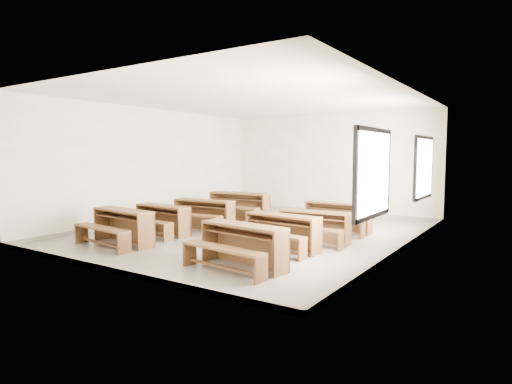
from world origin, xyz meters
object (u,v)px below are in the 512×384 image
Objects in this scene: desk_set_7 at (337,215)px; desk_set_6 at (313,224)px; desk_set_5 at (281,230)px; desk_set_2 at (203,212)px; desk_set_0 at (121,224)px; desk_set_1 at (161,218)px; desk_set_4 at (241,243)px; desk_set_3 at (239,204)px.

desk_set_6 is at bearing -87.57° from desk_set_7.
desk_set_5 is 2.51m from desk_set_7.
desk_set_2 is at bearing 174.98° from desk_set_6.
desk_set_1 is (-0.12, 1.27, -0.03)m from desk_set_0.
desk_set_1 is 0.93× the size of desk_set_4.
desk_set_2 is at bearing 80.54° from desk_set_1.
desk_set_5 is (3.10, 1.38, -0.02)m from desk_set_0.
desk_set_2 is (0.17, 2.44, -0.00)m from desk_set_0.
desk_set_0 reaches higher than desk_set_5.
desk_set_6 is (3.32, 2.39, -0.03)m from desk_set_0.
desk_set_7 is at bearing -6.30° from desk_set_3.
desk_set_0 is 3.21m from desk_set_4.
desk_set_4 is at bearing -17.86° from desk_set_1.
desk_set_1 is 4.26m from desk_set_7.
desk_set_2 is 3.97m from desk_set_4.
desk_set_1 is 0.94× the size of desk_set_2.
desk_set_2 is 1.58m from desk_set_3.
desk_set_2 is at bearing 92.27° from desk_set_0.
desk_set_0 is at bearing -79.79° from desk_set_1.
desk_set_3 reaches higher than desk_set_0.
desk_set_0 is 2.45m from desk_set_2.
desk_set_0 is at bearing -175.30° from desk_set_4.
desk_set_2 is 1.04× the size of desk_set_5.
desk_set_7 is (3.36, 2.62, 0.02)m from desk_set_1.
desk_set_4 is at bearing -44.43° from desk_set_2.
desk_set_5 is at bearing 30.35° from desk_set_0.
desk_set_7 is at bearing 91.56° from desk_set_5.
desk_set_7 is (3.24, 3.89, -0.01)m from desk_set_0.
desk_set_4 is (3.03, -2.56, -0.00)m from desk_set_2.
desk_set_0 is 1.05× the size of desk_set_5.
desk_set_0 is 4.09m from desk_set_6.
desk_set_7 reaches higher than desk_set_6.
desk_set_1 is 0.99× the size of desk_set_7.
desk_set_1 is 1.21m from desk_set_2.
desk_set_7 is at bearing 21.02° from desk_set_2.
desk_set_2 is 3.11m from desk_set_5.
desk_set_6 is at bearing 42.05° from desk_set_0.
desk_set_7 is at bearing 42.68° from desk_set_1.
desk_set_3 is (-0.01, 1.58, 0.04)m from desk_set_2.
desk_set_4 is 4.01m from desk_set_7.
desk_set_7 is (-0.08, 1.50, 0.02)m from desk_set_6.
desk_set_1 is 0.86× the size of desk_set_3.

